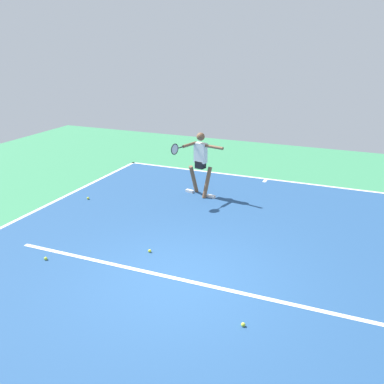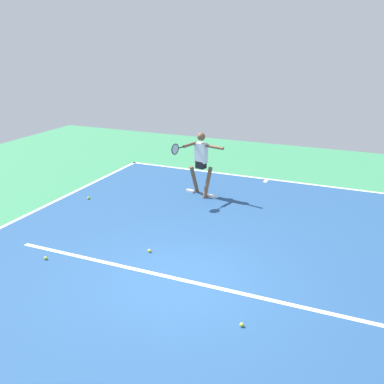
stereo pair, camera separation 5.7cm
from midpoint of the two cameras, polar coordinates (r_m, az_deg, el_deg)
name	(u,v)px [view 1 (the left image)]	position (r m, az deg, el deg)	size (l,w,h in m)	color
ground_plane	(179,280)	(8.16, -1.88, -11.42)	(22.80, 22.80, 0.00)	#388456
court_surface	(179,280)	(8.16, -1.88, -11.41)	(9.70, 13.28, 0.00)	navy
court_line_baseline_near	(267,179)	(13.91, 9.56, 1.70)	(9.70, 0.10, 0.01)	white
court_line_service	(180,279)	(8.19, -1.76, -11.28)	(7.28, 0.10, 0.01)	white
court_line_centre_mark	(265,181)	(13.73, 9.36, 1.46)	(0.10, 0.30, 0.01)	white
tennis_player	(200,160)	(12.00, 0.90, 4.20)	(1.20, 1.24, 1.80)	brown
tennis_ball_by_baseline	(88,198)	(12.32, -13.50, -0.79)	(0.07, 0.07, 0.07)	yellow
tennis_ball_near_service_line	(150,251)	(9.16, -5.70, -7.63)	(0.07, 0.07, 0.07)	yellow
tennis_ball_by_sideline	(243,325)	(7.06, 6.43, -16.77)	(0.07, 0.07, 0.07)	#C6E53D
tennis_ball_near_player	(46,258)	(9.30, -18.66, -8.19)	(0.07, 0.07, 0.07)	#C6E53D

